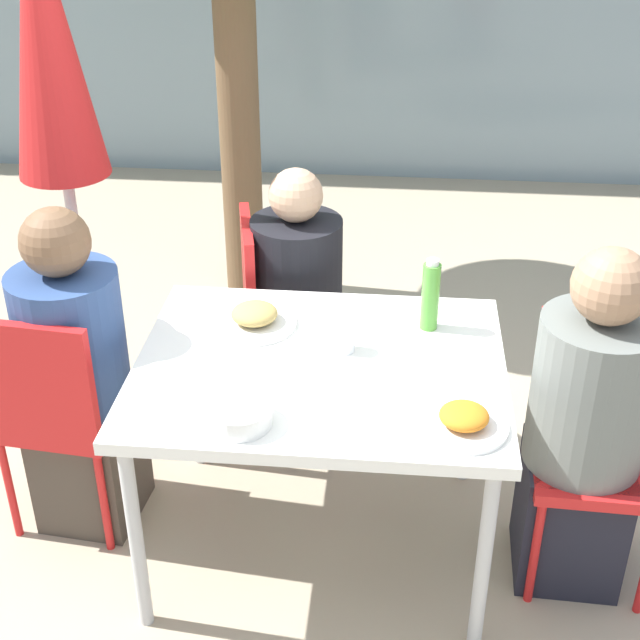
{
  "coord_description": "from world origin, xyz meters",
  "views": [
    {
      "loc": [
        0.22,
        -2.29,
        2.2
      ],
      "look_at": [
        0.0,
        0.0,
        0.88
      ],
      "focal_mm": 50.0,
      "sensor_mm": 36.0,
      "label": 1
    }
  ],
  "objects_px": {
    "person_right": "(584,433)",
    "chair_far": "(276,306)",
    "chair_left": "(55,405)",
    "chair_right": "(596,428)",
    "drinking_cup": "(345,337)",
    "salad_bowl": "(239,415)",
    "bottle": "(430,295)",
    "person_far": "(298,312)",
    "closed_umbrella": "(49,59)",
    "person_left": "(78,383)"
  },
  "relations": [
    {
      "from": "person_right",
      "to": "chair_far",
      "type": "height_order",
      "value": "person_right"
    },
    {
      "from": "chair_left",
      "to": "chair_right",
      "type": "height_order",
      "value": "same"
    },
    {
      "from": "drinking_cup",
      "to": "person_right",
      "type": "bearing_deg",
      "value": -8.33
    },
    {
      "from": "chair_far",
      "to": "salad_bowl",
      "type": "bearing_deg",
      "value": -9.45
    },
    {
      "from": "chair_right",
      "to": "chair_far",
      "type": "height_order",
      "value": "same"
    },
    {
      "from": "chair_left",
      "to": "drinking_cup",
      "type": "height_order",
      "value": "chair_left"
    },
    {
      "from": "bottle",
      "to": "drinking_cup",
      "type": "relative_size",
      "value": 2.61
    },
    {
      "from": "chair_far",
      "to": "person_far",
      "type": "distance_m",
      "value": 0.09
    },
    {
      "from": "bottle",
      "to": "chair_far",
      "type": "bearing_deg",
      "value": 139.36
    },
    {
      "from": "person_far",
      "to": "bottle",
      "type": "distance_m",
      "value": 0.76
    },
    {
      "from": "closed_umbrella",
      "to": "person_left",
      "type": "bearing_deg",
      "value": -72.66
    },
    {
      "from": "person_left",
      "to": "chair_left",
      "type": "bearing_deg",
      "value": -121.98
    },
    {
      "from": "chair_left",
      "to": "person_right",
      "type": "distance_m",
      "value": 1.69
    },
    {
      "from": "chair_left",
      "to": "chair_far",
      "type": "xyz_separation_m",
      "value": [
        0.63,
        0.73,
        0.0
      ]
    },
    {
      "from": "drinking_cup",
      "to": "chair_far",
      "type": "bearing_deg",
      "value": 115.32
    },
    {
      "from": "person_far",
      "to": "chair_left",
      "type": "bearing_deg",
      "value": -58.06
    },
    {
      "from": "chair_far",
      "to": "bottle",
      "type": "relative_size",
      "value": 3.55
    },
    {
      "from": "chair_right",
      "to": "closed_umbrella",
      "type": "height_order",
      "value": "closed_umbrella"
    },
    {
      "from": "chair_far",
      "to": "person_far",
      "type": "height_order",
      "value": "person_far"
    },
    {
      "from": "chair_right",
      "to": "chair_far",
      "type": "xyz_separation_m",
      "value": [
        -1.11,
        0.69,
        0.0
      ]
    },
    {
      "from": "person_left",
      "to": "salad_bowl",
      "type": "relative_size",
      "value": 6.5
    },
    {
      "from": "person_right",
      "to": "chair_far",
      "type": "relative_size",
      "value": 1.34
    },
    {
      "from": "person_right",
      "to": "drinking_cup",
      "type": "distance_m",
      "value": 0.79
    },
    {
      "from": "closed_umbrella",
      "to": "drinking_cup",
      "type": "distance_m",
      "value": 1.47
    },
    {
      "from": "person_left",
      "to": "closed_umbrella",
      "type": "xyz_separation_m",
      "value": [
        -0.22,
        0.7,
        0.89
      ]
    },
    {
      "from": "person_right",
      "to": "chair_far",
      "type": "xyz_separation_m",
      "value": [
        -1.06,
        0.77,
        -0.04
      ]
    },
    {
      "from": "chair_far",
      "to": "drinking_cup",
      "type": "distance_m",
      "value": 0.78
    },
    {
      "from": "person_far",
      "to": "drinking_cup",
      "type": "relative_size",
      "value": 11.59
    },
    {
      "from": "chair_left",
      "to": "person_left",
      "type": "height_order",
      "value": "person_left"
    },
    {
      "from": "chair_far",
      "to": "closed_umbrella",
      "type": "distance_m",
      "value": 1.22
    },
    {
      "from": "chair_right",
      "to": "bottle",
      "type": "distance_m",
      "value": 0.67
    },
    {
      "from": "chair_left",
      "to": "person_left",
      "type": "distance_m",
      "value": 0.1
    },
    {
      "from": "person_right",
      "to": "chair_left",
      "type": "bearing_deg",
      "value": 0.85
    },
    {
      "from": "chair_left",
      "to": "drinking_cup",
      "type": "distance_m",
      "value": 0.98
    },
    {
      "from": "person_left",
      "to": "person_right",
      "type": "xyz_separation_m",
      "value": [
        1.63,
        -0.12,
        -0.0
      ]
    },
    {
      "from": "person_left",
      "to": "person_far",
      "type": "relative_size",
      "value": 1.07
    },
    {
      "from": "chair_left",
      "to": "salad_bowl",
      "type": "distance_m",
      "value": 0.8
    },
    {
      "from": "closed_umbrella",
      "to": "bottle",
      "type": "bearing_deg",
      "value": -21.47
    },
    {
      "from": "chair_right",
      "to": "person_right",
      "type": "distance_m",
      "value": 0.1
    },
    {
      "from": "person_right",
      "to": "person_far",
      "type": "xyz_separation_m",
      "value": [
        -0.97,
        0.74,
        -0.04
      ]
    },
    {
      "from": "chair_far",
      "to": "bottle",
      "type": "xyz_separation_m",
      "value": [
        0.58,
        -0.49,
        0.34
      ]
    },
    {
      "from": "closed_umbrella",
      "to": "bottle",
      "type": "xyz_separation_m",
      "value": [
        1.37,
        -0.54,
        -0.59
      ]
    },
    {
      "from": "chair_left",
      "to": "bottle",
      "type": "xyz_separation_m",
      "value": [
        1.21,
        0.24,
        0.34
      ]
    },
    {
      "from": "bottle",
      "to": "drinking_cup",
      "type": "height_order",
      "value": "bottle"
    },
    {
      "from": "drinking_cup",
      "to": "salad_bowl",
      "type": "height_order",
      "value": "drinking_cup"
    },
    {
      "from": "person_far",
      "to": "chair_far",
      "type": "bearing_deg",
      "value": -121.98
    },
    {
      "from": "chair_left",
      "to": "chair_right",
      "type": "xyz_separation_m",
      "value": [
        1.74,
        0.04,
        0.0
      ]
    },
    {
      "from": "person_right",
      "to": "bottle",
      "type": "height_order",
      "value": "person_right"
    },
    {
      "from": "closed_umbrella",
      "to": "salad_bowl",
      "type": "distance_m",
      "value": 1.56
    },
    {
      "from": "chair_left",
      "to": "bottle",
      "type": "bearing_deg",
      "value": 16.99
    }
  ]
}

